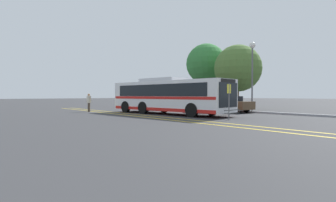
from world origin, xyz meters
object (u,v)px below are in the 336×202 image
Objects in this scene: street_lamp at (252,59)px; parked_car_1 at (177,102)px; parked_car_2 at (228,104)px; tree_0 at (238,68)px; parked_car_0 at (145,102)px; bus_stop_sign at (229,97)px; tree_1 at (206,64)px; transit_bus at (168,95)px; pedestrian_0 at (89,101)px.

parked_car_1 is at bearing -164.36° from street_lamp.
street_lamp is (7.93, 2.22, 4.11)m from parked_car_1.
parked_car_2 is at bearing -118.25° from street_lamp.
parked_car_2 is at bearing -65.53° from tree_0.
tree_0 reaches higher than parked_car_2.
parked_car_2 is at bearing 89.05° from parked_car_0.
bus_stop_sign is (17.57, -6.36, 0.75)m from parked_car_0.
tree_1 is at bearing 157.74° from street_lamp.
transit_bus reaches higher than parked_car_1.
parked_car_2 is at bearing -148.85° from bus_stop_sign.
parked_car_1 reaches higher than parked_car_2.
parked_car_1 is 7.52m from tree_1.
pedestrian_0 is (-1.90, -9.29, 0.22)m from parked_car_1.
transit_bus is at bearing 61.79° from parked_car_0.
tree_1 is (-8.68, 3.55, 0.65)m from street_lamp.
bus_stop_sign reaches higher than parked_car_1.
street_lamp reaches higher than parked_car_0.
pedestrian_0 is at bearing -115.73° from tree_0.
parked_car_2 is at bearing 157.75° from transit_bus.
parked_car_2 is at bearing -85.63° from parked_car_1.
parked_car_1 is 0.60× the size of tree_1.
parked_car_1 is (6.02, -0.11, 0.05)m from parked_car_0.
bus_stop_sign reaches higher than pedestrian_0.
tree_0 reaches higher than pedestrian_0.
street_lamp is (-3.62, 8.47, 3.41)m from bus_stop_sign.
street_lamp reaches higher than parked_car_2.
bus_stop_sign is at bearing -44.36° from tree_1.
tree_1 is (5.27, 5.66, 4.81)m from parked_car_0.
tree_0 is (-2.02, 4.45, 3.68)m from parked_car_2.
street_lamp is (1.14, 2.13, 4.10)m from parked_car_2.
transit_bus is 1.44× the size of tree_1.
tree_0 is at bearing -153.59° from bus_stop_sign.
transit_bus is 2.40× the size of parked_car_1.
pedestrian_0 is at bearing -68.18° from transit_bus.
bus_stop_sign is at bearing -66.88° from street_lamp.
bus_stop_sign is 17.67m from tree_1.
street_lamp reaches higher than pedestrian_0.
parked_car_0 is at bearing -157.67° from tree_0.
street_lamp is at bearing 154.37° from transit_bus.
parked_car_1 is 1.03× the size of parked_car_2.
tree_0 is (-6.79, 10.79, 2.99)m from bus_stop_sign.
parked_car_0 is at bearing -123.11° from transit_bus.
bus_stop_sign is 0.32× the size of tree_0.
transit_bus is 6.89× the size of pedestrian_0.
transit_bus reaches higher than parked_car_2.
parked_car_1 is at bearing -82.60° from tree_1.
transit_bus is 10.59m from tree_0.
pedestrian_0 is (4.12, -9.40, 0.27)m from parked_car_0.
bus_stop_sign is (6.46, -0.61, -0.09)m from transit_bus.
parked_car_2 is (1.70, 5.73, -0.77)m from transit_bus.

